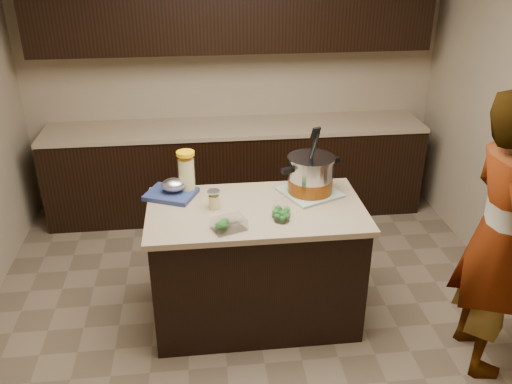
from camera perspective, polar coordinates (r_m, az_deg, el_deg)
ground_plane at (r=4.13m, az=0.00°, el=-12.82°), size 4.00×4.00×0.00m
room_shell at (r=3.33m, az=0.00°, el=10.80°), size 4.04×4.04×2.72m
back_cabinets at (r=5.21m, az=-2.21°, el=7.59°), size 3.60×0.63×2.33m
island at (r=3.86m, az=0.00°, el=-7.59°), size 1.46×0.81×0.90m
dish_towel at (r=3.84m, az=5.67°, el=-0.03°), size 0.47×0.47×0.02m
stock_pot at (r=3.79m, az=5.75°, el=1.59°), size 0.45×0.43×0.47m
lemonade_pitcher at (r=3.81m, az=-7.32°, el=1.87°), size 0.16×0.16×0.31m
mason_jar at (r=3.61m, az=-4.44°, el=-0.83°), size 0.10×0.10×0.14m
broccoli_tub_left at (r=3.52m, az=2.66°, el=-2.17°), size 0.13×0.13×0.06m
broccoli_tub_right at (r=3.47m, az=2.73°, el=-2.72°), size 0.13×0.13×0.05m
broccoli_tub_rect at (r=3.37m, az=-2.88°, el=-3.44°), size 0.24×0.21×0.07m
blue_tray at (r=3.82m, az=-8.82°, el=0.14°), size 0.40×0.37×0.12m
person at (r=3.58m, az=24.18°, el=-4.33°), size 0.50×0.71×1.83m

